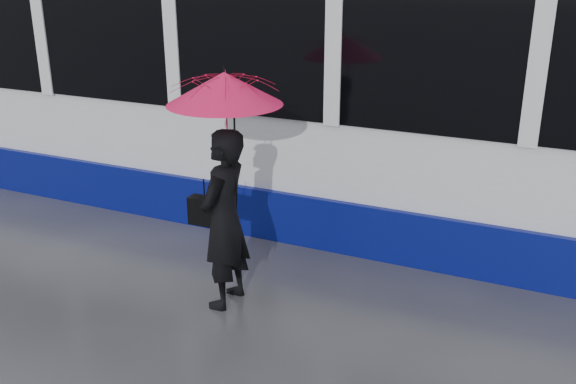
% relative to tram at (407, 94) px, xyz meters
% --- Properties ---
extents(ground, '(90.00, 90.00, 0.00)m').
position_rel_tram_xyz_m(ground, '(-0.31, -2.50, -1.64)').
color(ground, '#2F2F34').
rests_on(ground, ground).
extents(rails, '(34.00, 1.51, 0.02)m').
position_rel_tram_xyz_m(rails, '(-0.31, -0.00, -1.63)').
color(rails, '#3F3D38').
rests_on(rails, ground).
extents(tram, '(26.00, 2.56, 3.35)m').
position_rel_tram_xyz_m(tram, '(0.00, 0.00, 0.00)').
color(tram, white).
rests_on(tram, ground).
extents(woman, '(0.42, 0.64, 1.75)m').
position_rel_tram_xyz_m(woman, '(-0.98, -2.75, -0.76)').
color(woman, black).
rests_on(woman, ground).
extents(umbrella, '(1.04, 1.04, 1.18)m').
position_rel_tram_xyz_m(umbrella, '(-0.93, -2.75, 0.28)').
color(umbrella, '#E51366').
rests_on(umbrella, ground).
extents(handbag, '(0.31, 0.14, 0.45)m').
position_rel_tram_xyz_m(handbag, '(-1.20, -2.73, -0.72)').
color(handbag, black).
rests_on(handbag, ground).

